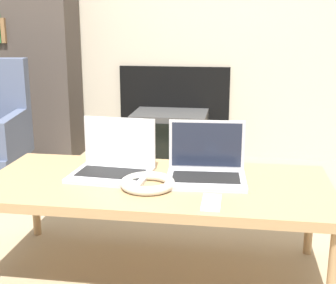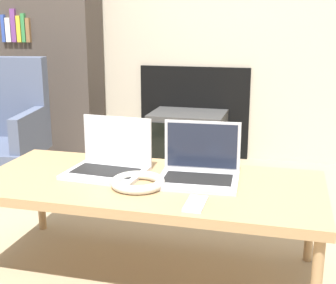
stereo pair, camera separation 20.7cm
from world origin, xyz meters
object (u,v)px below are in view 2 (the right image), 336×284
(laptop_right, at_px, (199,168))
(tv, at_px, (188,138))
(phone, at_px, (196,204))
(laptop_left, at_px, (110,161))
(headphones, at_px, (138,182))

(laptop_right, bearing_deg, tv, 100.23)
(laptop_right, bearing_deg, phone, -85.44)
(laptop_left, xyz_separation_m, headphones, (0.17, -0.14, -0.03))
(laptop_right, relative_size, headphones, 1.57)
(laptop_left, distance_m, laptop_right, 0.37)
(headphones, relative_size, tv, 0.39)
(laptop_right, relative_size, tv, 0.62)
(laptop_left, xyz_separation_m, phone, (0.41, -0.26, -0.04))
(laptop_left, height_order, phone, laptop_left)
(headphones, height_order, tv, headphones)
(headphones, bearing_deg, laptop_right, 34.31)
(laptop_left, distance_m, headphones, 0.22)
(headphones, distance_m, tv, 1.61)
(phone, bearing_deg, headphones, 153.28)
(laptop_left, relative_size, headphones, 1.58)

